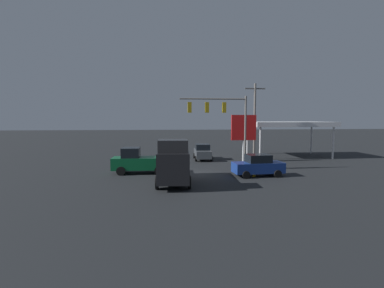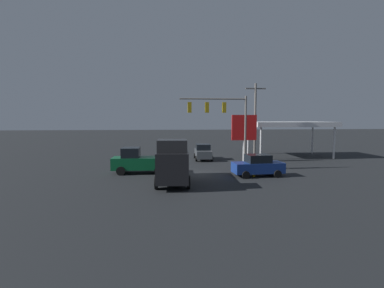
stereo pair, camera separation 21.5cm
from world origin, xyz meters
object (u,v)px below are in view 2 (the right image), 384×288
Objects in this scene: utility_pole at (255,120)px; pickup_parked at (139,161)px; sedan_far at (258,166)px; traffic_signal_assembly at (222,116)px; delivery_truck at (173,162)px; sedan_waiting at (203,152)px; price_sign at (244,129)px; fire_hydrant at (254,172)px.

utility_pole is 14.95m from pickup_parked.
utility_pole is 10.00m from sedan_far.
traffic_signal_assembly is 7.79m from utility_pole.
sedan_waiting is (-4.03, -12.81, -0.74)m from delivery_truck.
utility_pole is at bearing -152.34° from pickup_parked.
traffic_signal_assembly is 8.94m from sedan_waiting.
traffic_signal_assembly is 1.05× the size of delivery_truck.
delivery_truck is (9.93, 10.95, -3.15)m from utility_pole.
price_sign is 1.23× the size of sedan_waiting.
utility_pole reaches higher than traffic_signal_assembly.
utility_pole is 2.01× the size of sedan_far.
utility_pole is 1.83m from price_sign.
utility_pole reaches higher than fire_hydrant.
traffic_signal_assembly is 6.31m from fire_hydrant.
pickup_parked is (12.96, 6.46, -3.73)m from utility_pole.
delivery_truck is at bearing 14.59° from fire_hydrant.
fire_hydrant is at bearing 17.65° from sedan_waiting.
sedan_waiting is at bearing -76.45° from sedan_far.
delivery_truck is 13.45m from sedan_waiting.
utility_pole is 10.50m from fire_hydrant.
utility_pole reaches higher than delivery_truck.
price_sign is 0.79× the size of delivery_truck.
delivery_truck is at bearing 125.18° from pickup_parked.
price_sign is at bearing -151.66° from pickup_parked.
utility_pole reaches higher than price_sign.
delivery_truck is at bearing 47.79° from utility_pole.
sedan_far is at bearing 74.88° from utility_pole.
sedan_far and sedan_waiting have the same top height.
delivery_truck is 1.53× the size of sedan_far.
price_sign is at bearing -101.03° from sedan_far.
price_sign is at bearing -99.21° from fire_hydrant.
traffic_signal_assembly is at bearing -174.56° from pickup_parked.
traffic_signal_assembly is at bearing 139.16° from delivery_truck.
traffic_signal_assembly is 8.96m from pickup_parked.
traffic_signal_assembly is 8.23× the size of fire_hydrant.
sedan_far is at bearing 131.71° from traffic_signal_assembly.
price_sign is 1.21× the size of sedan_far.
price_sign is (1.44, 0.55, -0.99)m from utility_pole.
pickup_parked is at bearing -14.59° from fire_hydrant.
price_sign is 13.60m from delivery_truck.
pickup_parked is 5.44m from delivery_truck.
sedan_waiting reaches higher than fire_hydrant.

